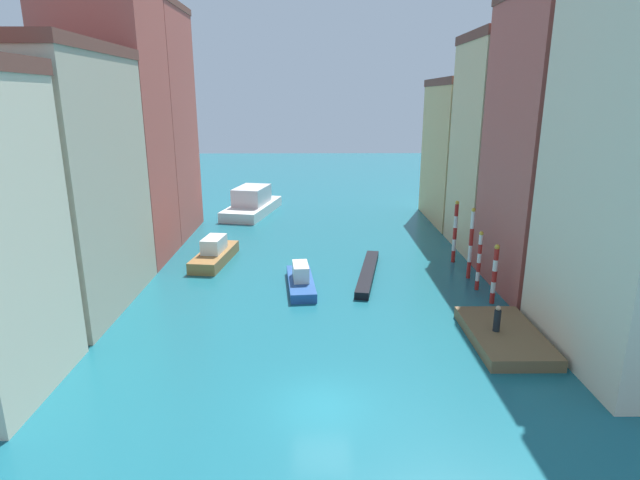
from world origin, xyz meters
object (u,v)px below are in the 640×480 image
Objects in this scene: waterfront_dock at (504,336)px; mooring_pole_0 at (495,273)px; mooring_pole_3 at (455,231)px; motorboat_1 at (215,254)px; mooring_pole_1 at (479,260)px; motorboat_0 at (301,280)px; vaporetto_white at (252,203)px; person_on_dock at (497,319)px; mooring_pole_2 at (471,243)px; gondola_black at (368,273)px.

waterfront_dock is 5.65m from mooring_pole_0.
mooring_pole_3 is 0.73× the size of motorboat_1.
mooring_pole_1 is 0.68× the size of motorboat_0.
person_on_dock is at bearing -62.20° from vaporetto_white.
waterfront_dock is 1.68× the size of mooring_pole_0.
motorboat_1 is (-19.05, 3.95, -1.94)m from mooring_pole_2.
mooring_pole_3 is 0.45× the size of vaporetto_white.
mooring_pole_1 is 29.94m from vaporetto_white.
motorboat_1 is at bearing 141.61° from person_on_dock.
vaporetto_white is 24.11m from motorboat_0.
waterfront_dock is at bearing -61.50° from vaporetto_white.
mooring_pole_2 reaches higher than motorboat_1.
person_on_dock is 0.37× the size of mooring_pole_0.
mooring_pole_1 is at bearing -18.23° from motorboat_1.
mooring_pole_1 reaches higher than waterfront_dock.
person_on_dock reaches higher than motorboat_0.
mooring_pole_1 is at bearing -52.95° from vaporetto_white.
person_on_dock reaches higher than gondola_black.
mooring_pole_2 is at bearing 87.75° from mooring_pole_1.
mooring_pole_0 is 0.64× the size of motorboat_0.
person_on_dock is at bearing -61.21° from gondola_black.
mooring_pole_0 is at bearing -55.19° from vaporetto_white.
mooring_pole_0 is at bearing -13.47° from motorboat_0.
motorboat_1 is at bearing 155.80° from mooring_pole_0.
waterfront_dock is 35.90m from vaporetto_white.
vaporetto_white is at bearing 104.49° from motorboat_0.
motorboat_0 is 0.89× the size of motorboat_1.
mooring_pole_2 is at bearing 81.55° from person_on_dock.
mooring_pole_3 is (0.89, 13.74, 2.21)m from waterfront_dock.
mooring_pole_1 is 0.79× the size of mooring_pole_2.
person_on_dock is 11.99m from gondola_black.
waterfront_dock is 1.32× the size of mooring_pole_3.
person_on_dock is at bearing -95.73° from mooring_pole_3.
mooring_pole_0 is (1.14, 5.28, 1.68)m from waterfront_dock.
mooring_pole_0 is (1.62, 5.30, 0.70)m from person_on_dock.
mooring_pole_0 is 32.00m from vaporetto_white.
mooring_pole_0 is 0.35× the size of vaporetto_white.
motorboat_1 is (-18.95, 0.17, -1.83)m from mooring_pole_3.
gondola_black is at bearing 176.07° from mooring_pole_2.
waterfront_dock is 13.80m from motorboat_0.
mooring_pole_2 reaches higher than gondola_black.
mooring_pole_3 is at bearing 24.75° from gondola_black.
gondola_black is at bearing -16.29° from motorboat_1.
mooring_pole_3 is at bearing 24.78° from motorboat_0.
vaporetto_white is (-18.02, 17.80, -1.38)m from mooring_pole_3.
vaporetto_white is 23.75m from gondola_black.
motorboat_1 reaches higher than waterfront_dock.
person_on_dock reaches higher than waterfront_dock.
person_on_dock is at bearing -177.85° from waterfront_dock.
vaporetto_white is at bearing 124.81° from mooring_pole_0.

